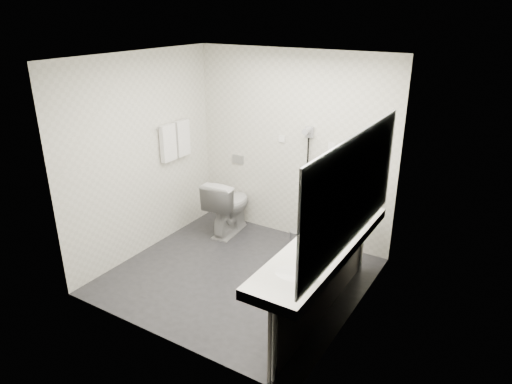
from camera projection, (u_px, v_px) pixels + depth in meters
The scene contains 30 objects.
floor at pixel (239, 276), 5.47m from camera, with size 2.80×2.80×0.00m, color #252429.
ceiling at pixel (235, 57), 4.53m from camera, with size 2.80×2.80×0.00m, color white.
wall_back at pixel (292, 148), 6.03m from camera, with size 2.80×2.80×0.00m, color silver.
wall_front at pixel (153, 221), 3.97m from camera, with size 2.80×2.80×0.00m, color silver.
wall_left at pixel (142, 156), 5.68m from camera, with size 2.60×2.60×0.00m, color silver.
wall_right at pixel (361, 203), 4.32m from camera, with size 2.60×2.60×0.00m, color silver.
vanity_counter at pixel (323, 247), 4.47m from camera, with size 0.55×2.20×0.10m, color white.
vanity_panel at pixel (323, 285), 4.61m from camera, with size 0.03×2.15×0.75m, color gray.
vanity_post_near at pixel (274, 347), 3.78m from camera, with size 0.06×0.06×0.75m, color silver.
vanity_post_far at pixel (361, 244), 5.42m from camera, with size 0.06×0.06×0.75m, color silver.
mirror at pixel (354, 190), 4.10m from camera, with size 0.02×2.20×1.05m, color #B2BCC6.
basin_near at pixel (292, 275), 3.94m from camera, with size 0.40×0.31×0.05m, color white.
basin_far at pixel (348, 219), 4.97m from camera, with size 0.40×0.31×0.05m, color white.
faucet_near at pixel (313, 272), 3.81m from camera, with size 0.04×0.04×0.15m, color silver.
faucet_far at pixel (366, 216), 4.84m from camera, with size 0.04×0.04×0.15m, color silver.
soap_bottle_a at pixel (333, 240), 4.37m from camera, with size 0.05×0.05×0.12m, color white.
soap_bottle_b at pixel (329, 227), 4.65m from camera, with size 0.07×0.07×0.09m, color white.
glass_left at pixel (348, 227), 4.63m from camera, with size 0.06×0.06×0.12m, color silver.
toilet at pixel (229, 205), 6.40m from camera, with size 0.45×0.79×0.80m, color white.
flush_plate at pixel (238, 159), 6.54m from camera, with size 0.18×0.02×0.12m, color #B2B5BA.
pedal_bin at pixel (296, 240), 6.03m from camera, with size 0.18×0.18×0.25m, color #B2B5BA.
bin_lid at pixel (296, 231), 5.98m from camera, with size 0.18×0.18×0.01m, color #B2B5BA.
towel_rail at pixel (174, 124), 5.98m from camera, with size 0.02×0.02×0.62m, color silver.
towel_near at pixel (168, 143), 5.95m from camera, with size 0.07×0.24×0.48m, color white.
towel_far at pixel (182, 138), 6.17m from camera, with size 0.07×0.24×0.48m, color white.
dryer_cradle at pixel (309, 132), 5.79m from camera, with size 0.10×0.04×0.14m, color #98989E.
dryer_barrel at pixel (307, 131), 5.72m from camera, with size 0.08×0.08×0.14m, color #98989E.
dryer_cord at pixel (308, 151), 5.87m from camera, with size 0.02×0.02×0.35m, color black.
switch_plate_a at pixel (282, 139), 6.06m from camera, with size 0.09×0.02×0.09m, color white.
switch_plate_b at pixel (331, 147), 5.72m from camera, with size 0.09×0.02×0.09m, color white.
Camera 1 is at (2.64, -3.90, 2.97)m, focal length 32.41 mm.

